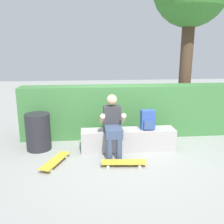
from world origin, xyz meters
TOP-DOWN VIEW (x-y plane):
  - ground_plane at (0.00, 0.00)m, footprint 24.00×24.00m
  - bench_main at (0.00, 0.25)m, footprint 1.94×0.41m
  - person_skater at (-0.35, 0.04)m, footprint 0.49×0.62m
  - skateboard_near_person at (-0.20, -0.51)m, footprint 0.82×0.27m
  - skateboard_beside_bench at (-1.43, -0.32)m, footprint 0.49×0.82m
  - backpack_on_bench at (0.40, 0.24)m, footprint 0.28×0.23m
  - hedge_row at (0.11, 1.13)m, footprint 4.93×0.53m
  - trash_bin at (-1.86, 0.45)m, footprint 0.51×0.51m

SIDE VIEW (x-z plane):
  - ground_plane at x=0.00m, z-range 0.00..0.00m
  - skateboard_near_person at x=-0.20m, z-range 0.03..0.12m
  - skateboard_beside_bench at x=-1.43m, z-range 0.03..0.12m
  - bench_main at x=0.00m, z-range 0.00..0.44m
  - trash_bin at x=-1.86m, z-range 0.00..0.76m
  - hedge_row at x=0.11m, z-range 0.00..1.22m
  - backpack_on_bench at x=0.40m, z-range 0.43..0.83m
  - person_skater at x=-0.35m, z-range 0.04..1.23m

